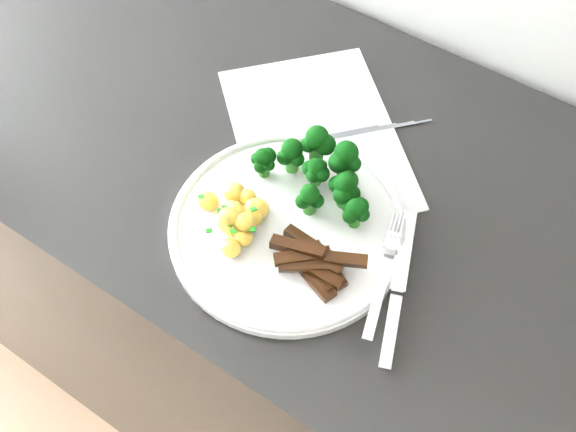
# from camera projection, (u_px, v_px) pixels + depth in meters

# --- Properties ---
(counter) EXTENTS (2.28, 0.57, 0.86)m
(counter) POSITION_uv_depth(u_px,v_px,m) (351.00, 349.00, 1.23)
(counter) COLOR black
(counter) RESTS_ON ground
(recipe_paper) EXTENTS (0.36, 0.35, 0.00)m
(recipe_paper) POSITION_uv_depth(u_px,v_px,m) (316.00, 136.00, 0.94)
(recipe_paper) COLOR silver
(recipe_paper) RESTS_ON counter
(plate) EXTENTS (0.29, 0.29, 0.02)m
(plate) POSITION_uv_depth(u_px,v_px,m) (288.00, 226.00, 0.85)
(plate) COLOR white
(plate) RESTS_ON counter
(broccoli) EXTENTS (0.17, 0.10, 0.07)m
(broccoli) POSITION_uv_depth(u_px,v_px,m) (322.00, 170.00, 0.85)
(broccoli) COLOR #26701C
(broccoli) RESTS_ON plate
(potatoes) EXTENTS (0.09, 0.09, 0.04)m
(potatoes) POSITION_uv_depth(u_px,v_px,m) (237.00, 216.00, 0.84)
(potatoes) COLOR #FFCC4E
(potatoes) RESTS_ON plate
(beef_strips) EXTENTS (0.11, 0.07, 0.03)m
(beef_strips) POSITION_uv_depth(u_px,v_px,m) (315.00, 262.00, 0.81)
(beef_strips) COLOR black
(beef_strips) RESTS_ON plate
(fork) EXTENTS (0.07, 0.17, 0.02)m
(fork) POSITION_uv_depth(u_px,v_px,m) (383.00, 277.00, 0.80)
(fork) COLOR silver
(fork) RESTS_ON plate
(knife) EXTENTS (0.09, 0.20, 0.02)m
(knife) POSITION_uv_depth(u_px,v_px,m) (395.00, 305.00, 0.79)
(knife) COLOR silver
(knife) RESTS_ON plate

